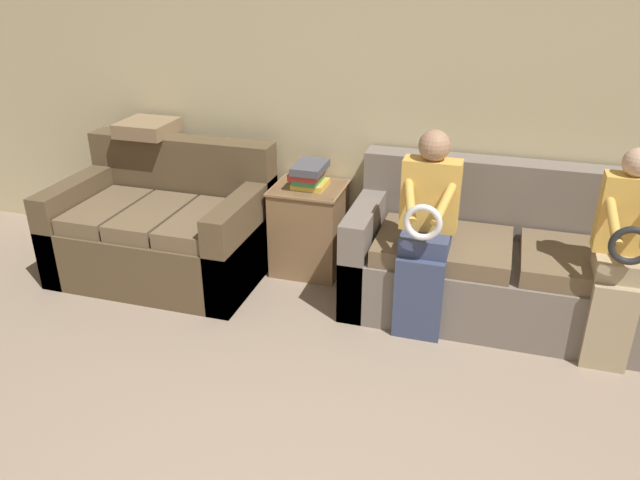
{
  "coord_description": "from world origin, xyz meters",
  "views": [
    {
      "loc": [
        0.56,
        -1.13,
        2.14
      ],
      "look_at": [
        -0.33,
        1.78,
        0.7
      ],
      "focal_mm": 35.0,
      "sensor_mm": 36.0,
      "label": 1
    }
  ],
  "objects_px": {
    "side_shelf": "(309,228)",
    "book_stack": "(309,175)",
    "child_right_seated": "(621,252)",
    "throw_pillow": "(147,128)",
    "couch_main": "(513,265)",
    "couch_side": "(165,230)",
    "child_left_seated": "(426,227)"
  },
  "relations": [
    {
      "from": "side_shelf",
      "to": "book_stack",
      "type": "height_order",
      "value": "book_stack"
    },
    {
      "from": "child_right_seated",
      "to": "throw_pillow",
      "type": "distance_m",
      "value": 3.21
    },
    {
      "from": "child_right_seated",
      "to": "side_shelf",
      "type": "bearing_deg",
      "value": 165.04
    },
    {
      "from": "couch_main",
      "to": "couch_side",
      "type": "distance_m",
      "value": 2.38
    },
    {
      "from": "couch_main",
      "to": "throw_pillow",
      "type": "height_order",
      "value": "throw_pillow"
    },
    {
      "from": "child_right_seated",
      "to": "book_stack",
      "type": "xyz_separation_m",
      "value": [
        -1.92,
        0.52,
        0.07
      ]
    },
    {
      "from": "couch_side",
      "to": "book_stack",
      "type": "xyz_separation_m",
      "value": [
        0.97,
        0.31,
        0.41
      ]
    },
    {
      "from": "child_left_seated",
      "to": "couch_main",
      "type": "bearing_deg",
      "value": 33.83
    },
    {
      "from": "couch_side",
      "to": "book_stack",
      "type": "bearing_deg",
      "value": 17.83
    },
    {
      "from": "couch_side",
      "to": "child_right_seated",
      "type": "bearing_deg",
      "value": -4.0
    },
    {
      "from": "book_stack",
      "to": "child_left_seated",
      "type": "bearing_deg",
      "value": -30.26
    },
    {
      "from": "couch_side",
      "to": "throw_pillow",
      "type": "relative_size",
      "value": 3.81
    },
    {
      "from": "couch_main",
      "to": "child_left_seated",
      "type": "height_order",
      "value": "child_left_seated"
    },
    {
      "from": "couch_side",
      "to": "side_shelf",
      "type": "xyz_separation_m",
      "value": [
        0.97,
        0.31,
        0.01
      ]
    },
    {
      "from": "child_left_seated",
      "to": "book_stack",
      "type": "height_order",
      "value": "child_left_seated"
    },
    {
      "from": "couch_main",
      "to": "throw_pillow",
      "type": "bearing_deg",
      "value": 176.22
    },
    {
      "from": "book_stack",
      "to": "child_right_seated",
      "type": "bearing_deg",
      "value": -15.01
    },
    {
      "from": "child_left_seated",
      "to": "child_right_seated",
      "type": "bearing_deg",
      "value": -0.16
    },
    {
      "from": "couch_side",
      "to": "child_right_seated",
      "type": "distance_m",
      "value": 2.92
    },
    {
      "from": "side_shelf",
      "to": "book_stack",
      "type": "bearing_deg",
      "value": 10.79
    },
    {
      "from": "child_left_seated",
      "to": "side_shelf",
      "type": "distance_m",
      "value": 1.07
    },
    {
      "from": "side_shelf",
      "to": "book_stack",
      "type": "relative_size",
      "value": 2.11
    },
    {
      "from": "child_right_seated",
      "to": "throw_pillow",
      "type": "relative_size",
      "value": 3.28
    },
    {
      "from": "couch_side",
      "to": "side_shelf",
      "type": "bearing_deg",
      "value": 17.86
    },
    {
      "from": "child_right_seated",
      "to": "book_stack",
      "type": "relative_size",
      "value": 4.0
    },
    {
      "from": "child_left_seated",
      "to": "side_shelf",
      "type": "relative_size",
      "value": 1.91
    },
    {
      "from": "couch_side",
      "to": "book_stack",
      "type": "distance_m",
      "value": 1.1
    },
    {
      "from": "side_shelf",
      "to": "book_stack",
      "type": "xyz_separation_m",
      "value": [
        0.0,
        0.0,
        0.4
      ]
    },
    {
      "from": "couch_main",
      "to": "side_shelf",
      "type": "distance_m",
      "value": 1.41
    },
    {
      "from": "child_left_seated",
      "to": "child_right_seated",
      "type": "relative_size",
      "value": 1.01
    },
    {
      "from": "side_shelf",
      "to": "couch_side",
      "type": "bearing_deg",
      "value": -162.14
    },
    {
      "from": "side_shelf",
      "to": "throw_pillow",
      "type": "relative_size",
      "value": 1.73
    }
  ]
}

